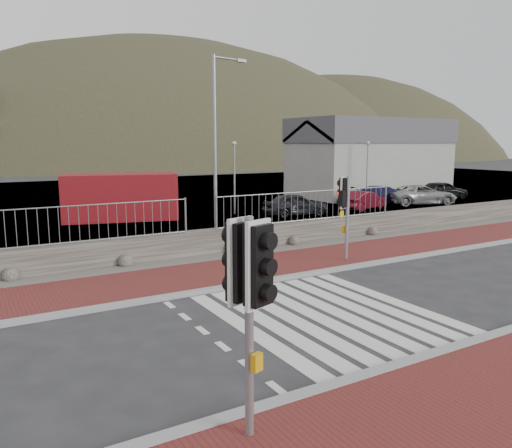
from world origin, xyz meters
TOP-DOWN VIEW (x-y plane):
  - ground at (0.00, 0.00)m, footprint 220.00×220.00m
  - sidewalk_far at (0.00, 4.50)m, footprint 40.00×3.00m
  - kerb_near at (0.00, -3.00)m, footprint 40.00×0.25m
  - kerb_far at (0.00, 3.00)m, footprint 40.00×0.25m
  - zebra_crossing at (-0.00, 0.00)m, footprint 4.62×5.60m
  - gravel_strip at (0.00, 6.50)m, footprint 40.00×1.50m
  - stone_wall at (0.00, 7.30)m, footprint 40.00×0.60m
  - railing at (0.00, 7.15)m, footprint 18.07×0.07m
  - quay at (0.00, 27.90)m, footprint 120.00×40.00m
  - water at (0.00, 62.90)m, footprint 220.00×50.00m
  - harbor_building at (20.00, 19.90)m, footprint 12.20×6.20m
  - hills_backdrop at (6.74, 87.90)m, footprint 254.00×90.00m
  - traffic_signal_near at (-4.11, -3.52)m, footprint 0.51×0.40m
  - traffic_signal_far at (3.90, 3.84)m, footprint 0.73×0.43m
  - streetlight at (1.16, 8.12)m, footprint 1.53×0.42m
  - shipping_container at (-0.12, 17.24)m, footprint 6.22×3.80m
  - car_a at (8.69, 13.71)m, footprint 3.86×2.03m
  - car_b at (13.67, 13.62)m, footprint 3.64×2.06m
  - car_c at (16.60, 14.93)m, footprint 4.41×2.24m
  - car_d at (18.68, 13.60)m, footprint 5.05×3.53m
  - car_e at (22.52, 15.06)m, footprint 3.99×2.12m

SIDE VIEW (x-z plane):
  - hills_backdrop at x=6.74m, z-range -73.05..26.95m
  - ground at x=0.00m, z-range 0.00..0.00m
  - quay at x=0.00m, z-range -0.25..0.25m
  - water at x=0.00m, z-range -0.03..0.03m
  - zebra_crossing at x=0.00m, z-range 0.00..0.01m
  - gravel_strip at x=0.00m, z-range 0.00..0.06m
  - sidewalk_far at x=0.00m, z-range 0.00..0.08m
  - kerb_near at x=0.00m, z-range -0.01..0.11m
  - kerb_far at x=0.00m, z-range -0.01..0.11m
  - stone_wall at x=0.00m, z-range 0.00..0.90m
  - car_b at x=13.67m, z-range 0.00..1.14m
  - car_c at x=16.60m, z-range 0.00..1.23m
  - car_a at x=8.69m, z-range 0.00..1.25m
  - car_d at x=18.68m, z-range 0.00..1.28m
  - car_e at x=22.52m, z-range 0.00..1.29m
  - shipping_container at x=-0.12m, z-range 0.00..2.42m
  - railing at x=0.00m, z-range 1.21..2.43m
  - traffic_signal_far at x=3.90m, z-range 0.66..3.62m
  - traffic_signal_near at x=-4.11m, z-range 0.69..3.81m
  - harbor_building at x=20.00m, z-range 0.03..5.83m
  - streetlight at x=1.16m, z-range 0.45..7.70m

